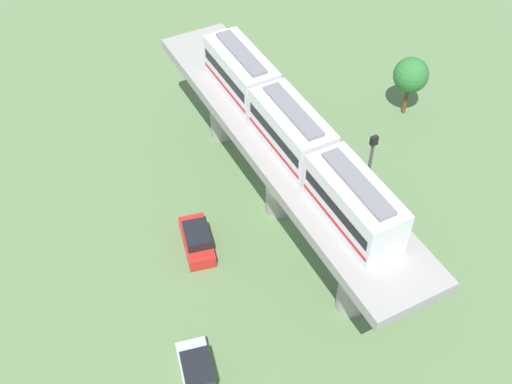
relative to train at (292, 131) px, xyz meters
The scene contains 7 objects.
ground_plane 8.53m from the train, 90.00° to the right, with size 120.00×120.00×0.00m, color #5B7A4C.
viaduct 3.39m from the train, 90.00° to the right, with size 5.20×28.85×6.91m.
train is the anchor object (origin of this frame).
parked_car_red 10.20m from the train, ahead, with size 2.67×4.49×1.76m.
parked_car_silver 15.57m from the train, 37.96° to the left, with size 2.67×4.49×1.76m.
tree_near_viaduct 16.74m from the train, 157.76° to the right, with size 2.88×2.88×5.28m.
signal_post 6.02m from the train, 131.63° to the left, with size 0.44×0.28×9.51m.
Camera 1 is at (15.83, 26.61, 33.92)m, focal length 44.16 mm.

